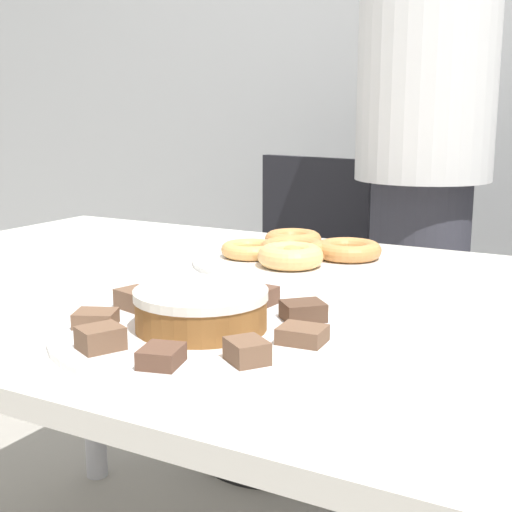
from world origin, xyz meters
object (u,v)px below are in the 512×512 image
Objects in this scene: office_chair_left at (285,316)px; plate_cake at (202,332)px; plate_donuts at (293,260)px; person_standing at (423,155)px; frosted_cake at (201,309)px.

office_chair_left is 1.22m from plate_cake.
plate_cake is 0.47m from plate_donuts.
person_standing is 1.04m from frosted_cake.
person_standing is 0.60m from plate_donuts.
plate_cake is at bearing -78.47° from plate_donuts.
office_chair_left reaches higher than frosted_cake.
office_chair_left is at bearing 111.43° from frosted_cake.
office_chair_left is 2.31× the size of plate_donuts.
office_chair_left is 1.23m from frosted_cake.
office_chair_left is at bearing 117.88° from plate_donuts.
frosted_cake is (0.01, -1.03, -0.14)m from person_standing.
office_chair_left is (-0.42, 0.07, -0.50)m from person_standing.
plate_cake and plate_donuts have the same top height.
office_chair_left is at bearing 111.43° from plate_cake.
plate_cake is at bearing 0.00° from frosted_cake.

